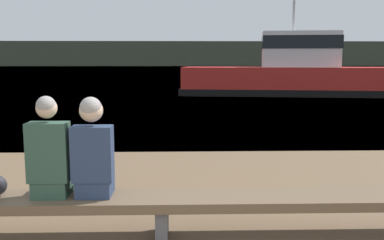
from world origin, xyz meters
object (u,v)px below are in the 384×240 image
person_left (49,153)px  tugboat_red (291,75)px  person_right (93,151)px  bench_main (162,203)px

person_left → tugboat_red: size_ratio=0.09×
person_right → tugboat_red: bearing=69.6°
bench_main → tugboat_red: size_ratio=0.68×
bench_main → tugboat_red: bearing=71.6°
bench_main → tugboat_red: tugboat_red is taller
person_left → bench_main: bearing=0.1°
person_left → person_right: bearing=-0.2°
person_right → bench_main: bearing=0.3°
bench_main → tugboat_red: 18.70m
person_left → tugboat_red: bearing=68.4°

